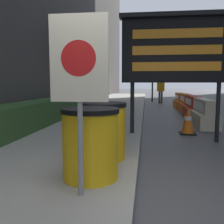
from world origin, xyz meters
name	(u,v)px	position (x,y,z in m)	size (l,w,h in m)	color
ground_plane	(134,214)	(0.00, 0.00, 0.00)	(120.00, 120.00, 0.00)	#474749
hedge_strip	(29,115)	(-3.15, 4.18, 0.53)	(0.90, 7.20, 0.72)	#335628
bare_tree	(71,66)	(-3.20, 8.72, 2.19)	(2.24, 2.12, 3.97)	#4C3D2D
barrel_drum_foreground	(90,143)	(-0.61, 0.58, 0.64)	(0.76, 0.76, 0.93)	yellow
barrel_drum_middle	(103,131)	(-0.59, 1.51, 0.64)	(0.76, 0.76, 0.93)	yellow
warning_sign	(79,72)	(-0.60, 0.02, 1.55)	(0.63, 0.08, 1.98)	gray
message_board	(176,49)	(0.80, 3.79, 2.22)	(2.69, 0.36, 3.06)	black
jersey_barrier_cream	(204,114)	(2.01, 6.16, 0.40)	(0.62, 2.00, 0.90)	beige
jersey_barrier_red_striped	(193,108)	(2.01, 8.19, 0.40)	(0.65, 1.67, 0.91)	red
jersey_barrier_orange_far	(185,104)	(2.01, 10.33, 0.39)	(0.52, 1.62, 0.90)	orange
jersey_barrier_orange_near	(180,101)	(2.01, 12.48, 0.38)	(0.57, 1.88, 0.85)	orange
traffic_cone_near	(188,121)	(1.28, 4.70, 0.38)	(0.43, 0.43, 0.78)	black
traffic_light_near_curb	(153,66)	(0.57, 17.36, 2.71)	(0.28, 0.45, 3.73)	#2D2D30
pedestrian_worker	(161,89)	(1.12, 15.97, 1.02)	(0.53, 0.48, 1.73)	#514C42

